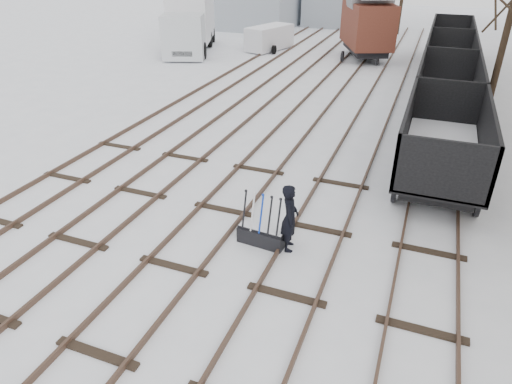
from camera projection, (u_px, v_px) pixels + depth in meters
ground at (174, 267)px, 11.56m from camera, size 120.00×120.00×0.00m
tracks at (313, 106)px, 22.70m from camera, size 13.90×52.00×0.16m
shed_left at (244, 4)px, 44.13m from camera, size 10.00×8.00×4.10m
shed_right at (345, 1)px, 44.45m from camera, size 7.00×6.00×4.50m
ground_frame at (261, 235)px, 12.32m from camera, size 1.33×0.53×1.49m
worker at (290, 218)px, 11.84m from camera, size 0.63×0.79×1.90m
freight_wagon_a at (441, 152)px, 15.36m from camera, size 2.63×6.57×2.68m
freight_wagon_b at (445, 99)px, 20.59m from camera, size 2.63×6.57×2.68m
freight_wagon_c at (448, 67)px, 25.82m from camera, size 2.63×6.57×2.68m
freight_wagon_d at (449, 46)px, 31.05m from camera, size 2.63×6.57×2.68m
box_van_wagon at (367, 23)px, 31.24m from camera, size 4.73×6.10×4.14m
lorry at (189, 22)px, 33.81m from camera, size 4.75×9.10×3.95m
panel_van at (269, 38)px, 34.49m from camera, size 2.88×4.35×1.77m
crane at (238, 5)px, 42.24m from camera, size 1.77×4.80×8.15m
tree_near at (502, 48)px, 20.17m from camera, size 0.30×0.30×6.25m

